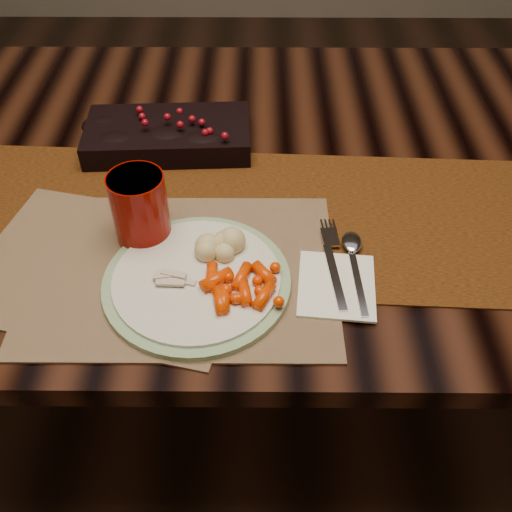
{
  "coord_description": "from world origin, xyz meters",
  "views": [
    {
      "loc": [
        0.04,
        -0.9,
        1.4
      ],
      "look_at": [
        0.03,
        -0.3,
        0.8
      ],
      "focal_mm": 40.0,
      "sensor_mm": 36.0,
      "label": 1
    }
  ],
  "objects_px": {
    "dinner_plate": "(197,280)",
    "placemat_main": "(183,270)",
    "baby_carrots": "(236,286)",
    "turkey_shreds": "(172,281)",
    "dining_table": "(243,292)",
    "napkin": "(336,285)",
    "red_cup": "(140,209)",
    "centerpiece": "(168,132)",
    "mashed_potatoes": "(221,244)"
  },
  "relations": [
    {
      "from": "turkey_shreds",
      "to": "placemat_main",
      "type": "bearing_deg",
      "value": 78.48
    },
    {
      "from": "dinner_plate",
      "to": "red_cup",
      "type": "bearing_deg",
      "value": 132.12
    },
    {
      "from": "baby_carrots",
      "to": "mashed_potatoes",
      "type": "relative_size",
      "value": 1.51
    },
    {
      "from": "placemat_main",
      "to": "baby_carrots",
      "type": "bearing_deg",
      "value": -34.27
    },
    {
      "from": "dinner_plate",
      "to": "mashed_potatoes",
      "type": "bearing_deg",
      "value": 54.97
    },
    {
      "from": "red_cup",
      "to": "napkin",
      "type": "bearing_deg",
      "value": -19.36
    },
    {
      "from": "baby_carrots",
      "to": "turkey_shreds",
      "type": "height_order",
      "value": "baby_carrots"
    },
    {
      "from": "baby_carrots",
      "to": "turkey_shreds",
      "type": "bearing_deg",
      "value": 173.02
    },
    {
      "from": "mashed_potatoes",
      "to": "napkin",
      "type": "distance_m",
      "value": 0.19
    },
    {
      "from": "dining_table",
      "to": "dinner_plate",
      "type": "xyz_separation_m",
      "value": [
        -0.06,
        -0.31,
        0.39
      ]
    },
    {
      "from": "dining_table",
      "to": "placemat_main",
      "type": "xyz_separation_m",
      "value": [
        -0.08,
        -0.28,
        0.38
      ]
    },
    {
      "from": "placemat_main",
      "to": "turkey_shreds",
      "type": "relative_size",
      "value": 7.2
    },
    {
      "from": "turkey_shreds",
      "to": "red_cup",
      "type": "distance_m",
      "value": 0.14
    },
    {
      "from": "centerpiece",
      "to": "mashed_potatoes",
      "type": "bearing_deg",
      "value": -69.57
    },
    {
      "from": "dinner_plate",
      "to": "turkey_shreds",
      "type": "distance_m",
      "value": 0.04
    },
    {
      "from": "dinner_plate",
      "to": "mashed_potatoes",
      "type": "xyz_separation_m",
      "value": [
        0.04,
        0.05,
        0.03
      ]
    },
    {
      "from": "mashed_potatoes",
      "to": "turkey_shreds",
      "type": "bearing_deg",
      "value": -136.34
    },
    {
      "from": "dining_table",
      "to": "dinner_plate",
      "type": "bearing_deg",
      "value": -100.45
    },
    {
      "from": "centerpiece",
      "to": "baby_carrots",
      "type": "relative_size",
      "value": 2.7
    },
    {
      "from": "dining_table",
      "to": "mashed_potatoes",
      "type": "relative_size",
      "value": 23.07
    },
    {
      "from": "mashed_potatoes",
      "to": "turkey_shreds",
      "type": "relative_size",
      "value": 1.17
    },
    {
      "from": "dinner_plate",
      "to": "placemat_main",
      "type": "bearing_deg",
      "value": 128.48
    },
    {
      "from": "centerpiece",
      "to": "placemat_main",
      "type": "distance_m",
      "value": 0.35
    },
    {
      "from": "centerpiece",
      "to": "napkin",
      "type": "height_order",
      "value": "centerpiece"
    },
    {
      "from": "placemat_main",
      "to": "turkey_shreds",
      "type": "xyz_separation_m",
      "value": [
        -0.01,
        -0.05,
        0.02
      ]
    },
    {
      "from": "mashed_potatoes",
      "to": "napkin",
      "type": "relative_size",
      "value": 0.58
    },
    {
      "from": "turkey_shreds",
      "to": "napkin",
      "type": "relative_size",
      "value": 0.49
    },
    {
      "from": "dining_table",
      "to": "placemat_main",
      "type": "height_order",
      "value": "placemat_main"
    },
    {
      "from": "dining_table",
      "to": "dinner_plate",
      "type": "relative_size",
      "value": 6.26
    },
    {
      "from": "mashed_potatoes",
      "to": "red_cup",
      "type": "bearing_deg",
      "value": 157.17
    },
    {
      "from": "placemat_main",
      "to": "red_cup",
      "type": "bearing_deg",
      "value": 133.45
    },
    {
      "from": "dining_table",
      "to": "centerpiece",
      "type": "bearing_deg",
      "value": 158.0
    },
    {
      "from": "dinner_plate",
      "to": "napkin",
      "type": "bearing_deg",
      "value": -0.93
    },
    {
      "from": "dinner_plate",
      "to": "red_cup",
      "type": "relative_size",
      "value": 2.34
    },
    {
      "from": "mashed_potatoes",
      "to": "red_cup",
      "type": "xyz_separation_m",
      "value": [
        -0.13,
        0.05,
        0.03
      ]
    },
    {
      "from": "napkin",
      "to": "baby_carrots",
      "type": "bearing_deg",
      "value": -165.44
    },
    {
      "from": "mashed_potatoes",
      "to": "baby_carrots",
      "type": "bearing_deg",
      "value": -71.36
    },
    {
      "from": "placemat_main",
      "to": "centerpiece",
      "type": "bearing_deg",
      "value": 99.95
    },
    {
      "from": "baby_carrots",
      "to": "mashed_potatoes",
      "type": "xyz_separation_m",
      "value": [
        -0.03,
        0.08,
        0.01
      ]
    },
    {
      "from": "placemat_main",
      "to": "napkin",
      "type": "bearing_deg",
      "value": -8.27
    },
    {
      "from": "napkin",
      "to": "placemat_main",
      "type": "bearing_deg",
      "value": 177.37
    },
    {
      "from": "placemat_main",
      "to": "turkey_shreds",
      "type": "distance_m",
      "value": 0.05
    },
    {
      "from": "dinner_plate",
      "to": "red_cup",
      "type": "distance_m",
      "value": 0.15
    },
    {
      "from": "centerpiece",
      "to": "red_cup",
      "type": "distance_m",
      "value": 0.27
    },
    {
      "from": "dining_table",
      "to": "red_cup",
      "type": "bearing_deg",
      "value": -126.1
    },
    {
      "from": "mashed_potatoes",
      "to": "dinner_plate",
      "type": "bearing_deg",
      "value": -125.03
    },
    {
      "from": "turkey_shreds",
      "to": "napkin",
      "type": "xyz_separation_m",
      "value": [
        0.25,
        0.01,
        -0.02
      ]
    },
    {
      "from": "turkey_shreds",
      "to": "red_cup",
      "type": "bearing_deg",
      "value": 116.73
    },
    {
      "from": "baby_carrots",
      "to": "turkey_shreds",
      "type": "distance_m",
      "value": 0.1
    },
    {
      "from": "red_cup",
      "to": "centerpiece",
      "type": "bearing_deg",
      "value": 87.86
    }
  ]
}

